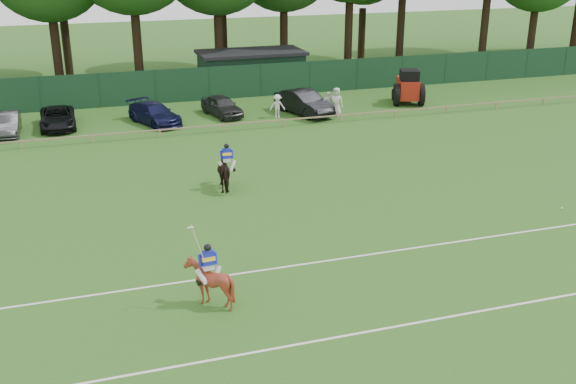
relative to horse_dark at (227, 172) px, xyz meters
name	(u,v)px	position (x,y,z in m)	size (l,w,h in m)	color
ground	(299,253)	(1.04, -7.88, -0.88)	(160.00, 160.00, 0.00)	#1E4C14
horse_dark	(227,172)	(0.00, 0.00, 0.00)	(0.94, 2.07, 1.75)	black
horse_chestnut	(209,282)	(-3.07, -10.70, -0.04)	(1.34, 1.51, 1.67)	maroon
sedan_grey	(7,124)	(-10.92, 13.62, -0.19)	(1.45, 4.15, 1.37)	#2B2C2E
suv_black	(58,118)	(-7.92, 14.33, -0.22)	(2.17, 4.70, 1.31)	black
sedan_navy	(155,114)	(-1.84, 13.41, -0.20)	(1.90, 4.67, 1.36)	#13153D
hatch_grey	(222,106)	(2.84, 14.14, -0.18)	(1.64, 4.09, 1.39)	#2C2C2E
estate_black	(304,102)	(8.38, 12.84, -0.05)	(1.74, 5.00, 1.65)	black
spectator_left	(277,106)	(6.33, 12.49, -0.08)	(1.03, 0.59, 1.60)	silver
spectator_mid	(328,104)	(9.76, 11.91, -0.04)	(0.98, 0.41, 1.67)	white
spectator_right	(336,102)	(10.31, 11.69, 0.11)	(0.96, 0.63, 1.97)	beige
rider_dark	(227,157)	(0.00, -0.01, 0.77)	(0.94, 0.40, 1.41)	silver
rider_chestnut	(208,262)	(-3.07, -10.71, 0.71)	(0.94, 0.56, 2.05)	silver
polo_ball	(562,208)	(13.84, -7.25, -0.83)	(0.09, 0.09, 0.09)	silver
pitch_lines	(331,295)	(1.04, -11.38, -0.87)	(60.00, 5.10, 0.01)	silver
pitch_rail	(208,126)	(1.04, 10.12, -0.43)	(62.10, 0.10, 0.50)	#997F5B
perimeter_fence	(183,85)	(1.04, 19.12, 0.37)	(92.08, 0.08, 2.50)	#14351E
utility_shed	(251,70)	(7.04, 22.12, 0.66)	(8.40, 4.40, 3.04)	#14331E
tree_row	(192,80)	(3.04, 27.12, -0.88)	(96.00, 12.00, 21.00)	#26561C
tractor	(408,88)	(16.66, 13.46, 0.33)	(2.89, 3.53, 2.56)	#9E1D0E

